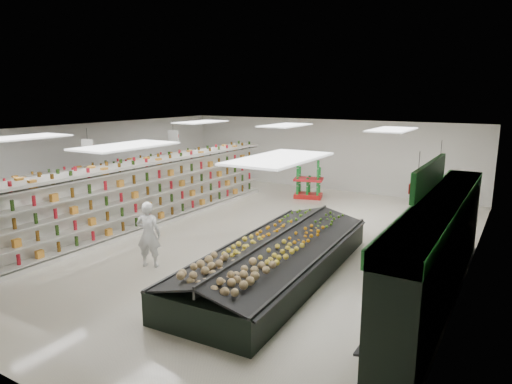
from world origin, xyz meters
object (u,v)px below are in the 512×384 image
Objects in this scene: shopper_main at (149,234)px; shopper_background at (226,175)px; soda_endcap at (309,181)px; gondola_left at (105,191)px; produce_island at (277,257)px; gondola_center at (148,196)px.

shopper_main reaches higher than shopper_background.
soda_endcap is 9.26m from shopper_main.
shopper_main is (5.15, -3.12, 0.02)m from gondola_left.
shopper_main reaches higher than produce_island.
produce_island is at bearing -11.59° from gondola_left.
produce_island is 9.71m from shopper_background.
produce_island is at bearing -70.64° from soda_endcap.
shopper_background reaches higher than produce_island.
gondola_center is 8.36× the size of soda_endcap.
shopper_background is (-3.39, 8.37, -0.07)m from shopper_main.
gondola_center is 5.62m from shopper_background.
gondola_left is 6.02m from shopper_main.
gondola_left reaches higher than produce_island.
gondola_left is 6.94× the size of soda_endcap.
gondola_center reaches higher than produce_island.
gondola_center is 3.88m from shopper_main.
gondola_center is 6.03m from produce_island.
gondola_center is at bearing -114.30° from soda_endcap.
gondola_left is 8.47m from produce_island.
shopper_main reaches higher than soda_endcap.
gondola_center is 7.09m from soda_endcap.
shopper_main is at bearing -159.86° from produce_island.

